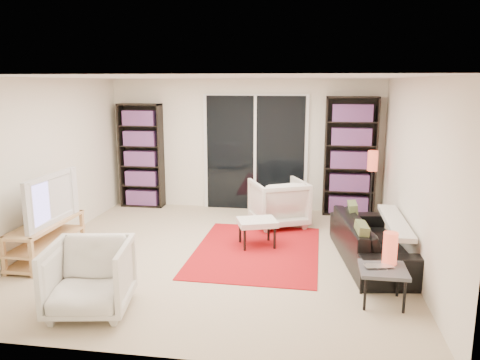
# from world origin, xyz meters

# --- Properties ---
(floor) EXTENTS (5.00, 5.00, 0.00)m
(floor) POSITION_xyz_m (0.00, 0.00, 0.00)
(floor) COLOR beige
(floor) RESTS_ON ground
(wall_back) EXTENTS (5.00, 0.02, 2.40)m
(wall_back) POSITION_xyz_m (0.00, 2.50, 1.20)
(wall_back) COLOR white
(wall_back) RESTS_ON ground
(wall_front) EXTENTS (5.00, 0.02, 2.40)m
(wall_front) POSITION_xyz_m (0.00, -2.50, 1.20)
(wall_front) COLOR white
(wall_front) RESTS_ON ground
(wall_left) EXTENTS (0.02, 5.00, 2.40)m
(wall_left) POSITION_xyz_m (-2.50, 0.00, 1.20)
(wall_left) COLOR white
(wall_left) RESTS_ON ground
(wall_right) EXTENTS (0.02, 5.00, 2.40)m
(wall_right) POSITION_xyz_m (2.50, 0.00, 1.20)
(wall_right) COLOR white
(wall_right) RESTS_ON ground
(ceiling) EXTENTS (5.00, 5.00, 0.02)m
(ceiling) POSITION_xyz_m (0.00, 0.00, 2.40)
(ceiling) COLOR white
(ceiling) RESTS_ON wall_back
(sliding_door) EXTENTS (1.92, 0.08, 2.16)m
(sliding_door) POSITION_xyz_m (0.20, 2.46, 1.05)
(sliding_door) COLOR white
(sliding_door) RESTS_ON ground
(bookshelf_left) EXTENTS (0.80, 0.30, 1.95)m
(bookshelf_left) POSITION_xyz_m (-1.95, 2.33, 0.98)
(bookshelf_left) COLOR black
(bookshelf_left) RESTS_ON ground
(bookshelf_right) EXTENTS (0.90, 0.30, 2.10)m
(bookshelf_right) POSITION_xyz_m (1.90, 2.33, 1.05)
(bookshelf_right) COLOR black
(bookshelf_right) RESTS_ON ground
(tv_stand) EXTENTS (0.43, 1.35, 0.50)m
(tv_stand) POSITION_xyz_m (-2.27, -0.48, 0.26)
(tv_stand) COLOR #DFBE7D
(tv_stand) RESTS_ON floor
(tv) EXTENTS (0.20, 1.16, 0.66)m
(tv) POSITION_xyz_m (-2.25, -0.48, 0.83)
(tv) COLOR black
(tv) RESTS_ON tv_stand
(rug) EXTENTS (1.76, 2.36, 0.01)m
(rug) POSITION_xyz_m (0.50, 0.21, 0.01)
(rug) COLOR #B21116
(rug) RESTS_ON floor
(sofa) EXTENTS (1.04, 2.07, 0.58)m
(sofa) POSITION_xyz_m (2.06, 0.07, 0.29)
(sofa) COLOR black
(sofa) RESTS_ON floor
(armchair_back) EXTENTS (1.10, 1.11, 0.77)m
(armchair_back) POSITION_xyz_m (0.71, 1.47, 0.39)
(armchair_back) COLOR silver
(armchair_back) RESTS_ON floor
(armchair_front) EXTENTS (0.92, 0.94, 0.75)m
(armchair_front) POSITION_xyz_m (-0.99, -1.81, 0.37)
(armchair_front) COLOR silver
(armchair_front) RESTS_ON floor
(ottoman) EXTENTS (0.66, 0.60, 0.40)m
(ottoman) POSITION_xyz_m (0.48, 0.42, 0.34)
(ottoman) COLOR silver
(ottoman) RESTS_ON floor
(side_table) EXTENTS (0.49, 0.49, 0.40)m
(side_table) POSITION_xyz_m (2.02, -1.15, 0.36)
(side_table) COLOR #46474B
(side_table) RESTS_ON floor
(laptop) EXTENTS (0.35, 0.26, 0.02)m
(laptop) POSITION_xyz_m (1.98, -1.19, 0.41)
(laptop) COLOR silver
(laptop) RESTS_ON side_table
(table_lamp) EXTENTS (0.16, 0.16, 0.35)m
(table_lamp) POSITION_xyz_m (2.10, -1.01, 0.58)
(table_lamp) COLOR #D54A2F
(table_lamp) RESTS_ON side_table
(floor_lamp) EXTENTS (0.19, 0.19, 1.24)m
(floor_lamp) POSITION_xyz_m (2.23, 1.83, 0.93)
(floor_lamp) COLOR black
(floor_lamp) RESTS_ON floor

